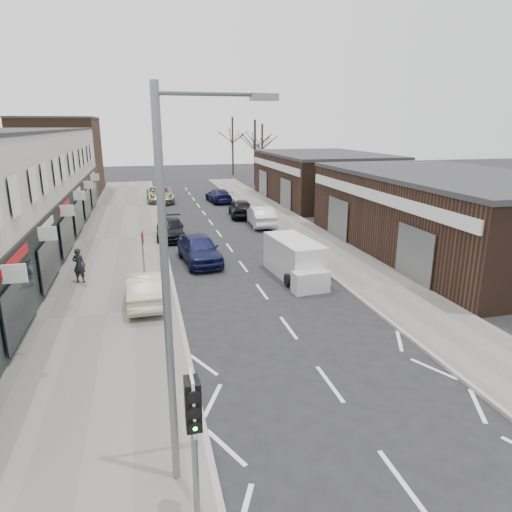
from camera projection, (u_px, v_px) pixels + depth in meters
ground at (360, 425)px, 11.67m from camera, size 160.00×160.00×0.00m
pavement_left at (120, 238)px, 30.61m from camera, size 5.50×64.00×0.12m
pavement_right at (296, 228)px, 33.49m from camera, size 3.50×64.00×0.12m
brick_block_far at (60, 157)px, 49.41m from camera, size 8.00×10.00×8.00m
right_unit_near at (449, 215)px, 26.98m from camera, size 10.00×18.00×4.50m
right_unit_far at (322, 178)px, 45.64m from camera, size 10.00×16.00×4.50m
tree_far_a at (255, 185)px, 58.51m from camera, size 3.60×3.60×8.00m
tree_far_b at (262, 179)px, 64.68m from camera, size 3.60×3.60×7.50m
tree_far_c at (233, 175)px, 69.58m from camera, size 3.60×3.60×8.50m
traffic_light at (193, 416)px, 8.10m from camera, size 0.28×0.60×3.10m
street_lamp at (175, 278)px, 8.59m from camera, size 2.23×0.22×8.00m
warning_sign at (143, 242)px, 21.06m from camera, size 0.12×0.80×2.70m
white_van at (295, 260)px, 22.77m from camera, size 2.10×5.03×1.90m
sedan_on_pavement at (145, 288)px, 19.14m from camera, size 1.46×4.09×1.34m
pedestrian at (79, 265)px, 21.67m from camera, size 0.71×0.58×1.69m
parked_car_left_a at (199, 249)px, 25.17m from camera, size 2.35×4.84×1.59m
parked_car_left_b at (170, 229)px, 30.68m from camera, size 1.99×4.54×1.30m
parked_car_left_c at (160, 194)px, 45.10m from camera, size 2.60×5.52×1.53m
parked_car_right_a at (261, 216)px, 34.43m from camera, size 1.82×4.65×1.51m
parked_car_right_b at (241, 208)px, 37.77m from camera, size 2.21×4.57×1.50m
parked_car_right_c at (219, 195)px, 44.97m from camera, size 2.29×4.76×1.34m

